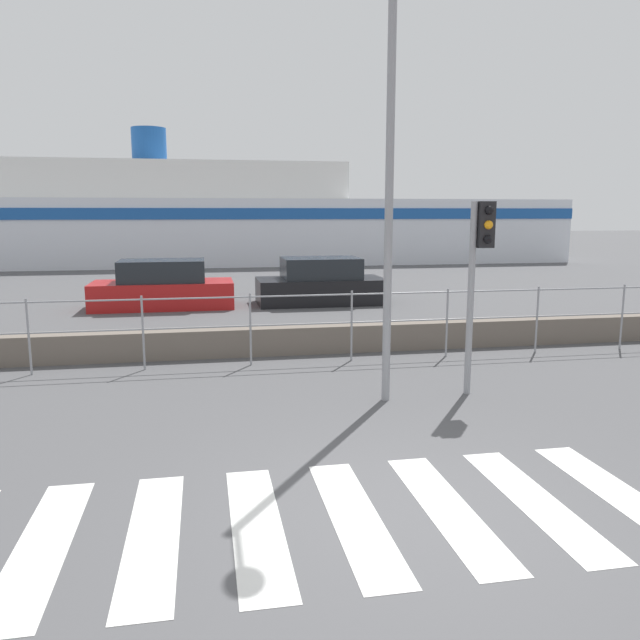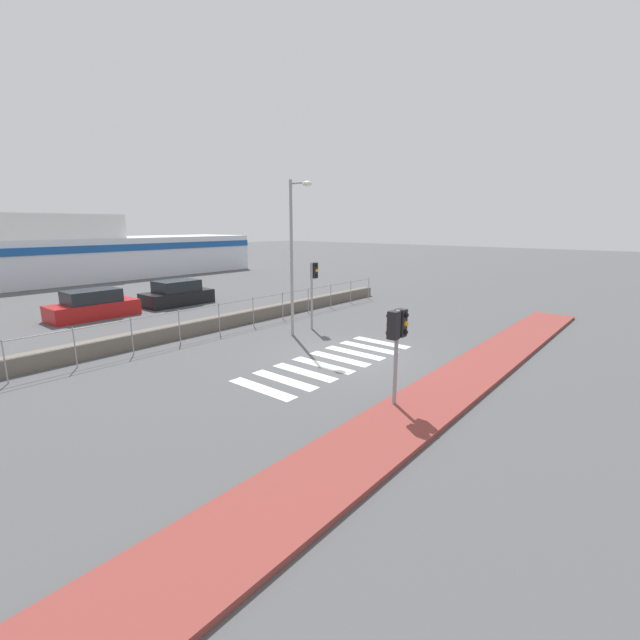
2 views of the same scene
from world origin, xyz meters
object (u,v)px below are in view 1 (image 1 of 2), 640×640
at_px(ferry_boat, 218,221).
at_px(parked_car_red, 163,287).
at_px(streetlamp, 395,132).
at_px(traffic_light_far, 479,254).
at_px(parked_car_black, 321,284).

height_order(ferry_boat, parked_car_red, ferry_boat).
bearing_deg(streetlamp, traffic_light_far, 11.06).
bearing_deg(parked_car_red, parked_car_black, 0.00).
distance_m(traffic_light_far, ferry_boat, 26.57).
xyz_separation_m(traffic_light_far, parked_car_red, (-5.24, 9.92, -1.55)).
bearing_deg(traffic_light_far, parked_car_red, 117.85).
xyz_separation_m(traffic_light_far, parked_car_black, (-0.54, 9.92, -1.55)).
bearing_deg(traffic_light_far, ferry_boat, 96.89).
bearing_deg(ferry_boat, streetlamp, -86.25).
relative_size(traffic_light_far, parked_car_red, 0.72).
relative_size(streetlamp, ferry_boat, 0.17).
bearing_deg(parked_car_black, streetlamp, -95.03).
bearing_deg(parked_car_red, streetlamp, -69.56).
xyz_separation_m(traffic_light_far, ferry_boat, (-3.19, 26.38, 0.12)).
xyz_separation_m(streetlamp, parked_car_black, (0.90, 10.20, -3.25)).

